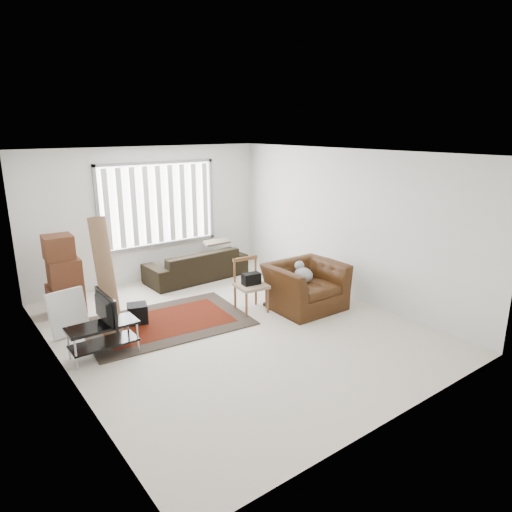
{
  "coord_description": "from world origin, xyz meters",
  "views": [
    {
      "loc": [
        -3.68,
        -5.55,
        3.06
      ],
      "look_at": [
        0.55,
        0.13,
        1.05
      ],
      "focal_mm": 32.0,
      "sensor_mm": 36.0,
      "label": 1
    }
  ],
  "objects": [
    {
      "name": "persian_rug",
      "position": [
        -0.77,
        0.78,
        0.01
      ],
      "size": [
        2.67,
        1.91,
        0.02
      ],
      "color": "black",
      "rests_on": "ground"
    },
    {
      "name": "armchair",
      "position": [
        1.46,
        -0.08,
        0.46
      ],
      "size": [
        1.25,
        1.09,
        0.91
      ],
      "rotation": [
        0.0,
        0.0,
        -0.02
      ],
      "color": "#3B1F0C",
      "rests_on": "ground"
    },
    {
      "name": "rolled_rug",
      "position": [
        -1.59,
        1.09,
        0.89
      ],
      "size": [
        0.32,
        0.77,
        1.78
      ],
      "primitive_type": "cylinder",
      "rotation": [
        -0.28,
        0.0,
        -0.08
      ],
      "color": "brown",
      "rests_on": "ground"
    },
    {
      "name": "room",
      "position": [
        0.03,
        0.51,
        1.76
      ],
      "size": [
        6.0,
        6.02,
        2.71
      ],
      "color": "beige",
      "rests_on": "ground"
    },
    {
      "name": "side_chair",
      "position": [
        0.63,
        0.39,
        0.5
      ],
      "size": [
        0.55,
        0.55,
        0.91
      ],
      "rotation": [
        0.0,
        0.0,
        -0.12
      ],
      "color": "#9E8467",
      "rests_on": "ground"
    },
    {
      "name": "white_flatpack",
      "position": [
        -2.14,
        1.28,
        0.35
      ],
      "size": [
        0.58,
        0.3,
        0.7
      ],
      "primitive_type": "cube",
      "rotation": [
        -0.2,
        0.0,
        0.15
      ],
      "color": "silver",
      "rests_on": "ground"
    },
    {
      "name": "tv_stand",
      "position": [
        -1.95,
        0.29,
        0.34
      ],
      "size": [
        0.93,
        0.42,
        0.47
      ],
      "color": "black",
      "rests_on": "ground"
    },
    {
      "name": "subwoofer",
      "position": [
        -1.15,
        1.04,
        0.17
      ],
      "size": [
        0.38,
        0.38,
        0.3
      ],
      "primitive_type": "cube",
      "rotation": [
        0.0,
        0.0,
        -0.3
      ],
      "color": "black",
      "rests_on": "persian_rug"
    },
    {
      "name": "moving_boxes",
      "position": [
        -1.94,
        2.18,
        0.63
      ],
      "size": [
        0.58,
        0.53,
        1.35
      ],
      "color": "#562E1B",
      "rests_on": "ground"
    },
    {
      "name": "tv",
      "position": [
        -1.95,
        0.29,
        0.68
      ],
      "size": [
        0.1,
        0.76,
        0.43
      ],
      "primitive_type": "imported",
      "rotation": [
        0.0,
        0.0,
        1.57
      ],
      "color": "black",
      "rests_on": "tv_stand"
    },
    {
      "name": "sofa",
      "position": [
        0.73,
        2.45,
        0.4
      ],
      "size": [
        2.13,
        0.97,
        0.81
      ],
      "primitive_type": "imported",
      "rotation": [
        0.0,
        0.0,
        3.17
      ],
      "color": "black",
      "rests_on": "ground"
    }
  ]
}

